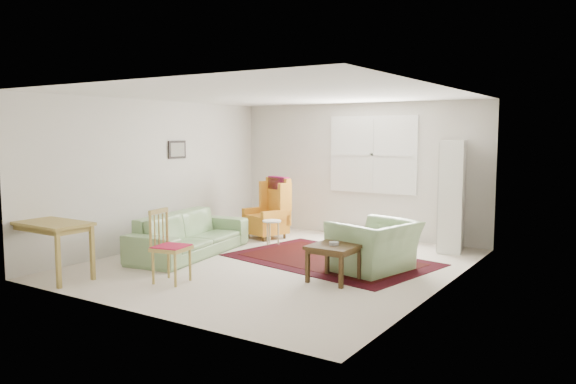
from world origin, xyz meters
The scene contains 10 objects.
room centered at (0.02, 0.21, 1.26)m, with size 5.04×5.54×2.51m.
rug centered at (0.56, 0.63, 0.02)m, with size 3.02×1.94×0.03m, color black, non-canonical shape.
sofa centered at (-1.52, -0.24, 0.46)m, with size 2.29×0.90×0.92m, color #7C9F6A.
armchair centered at (1.42, 0.35, 0.43)m, with size 1.10×0.96×0.86m, color #7C9F6A.
wingback_chair centered at (-1.30, 1.58, 0.57)m, with size 0.66×0.69×1.14m, color orange, non-canonical shape.
coffee_table centered at (1.19, -0.44, 0.24)m, with size 0.60×0.60×0.49m, color #3C2812, non-canonical shape.
stool centered at (-0.88, 1.14, 0.22)m, with size 0.32×0.32×0.43m, color white, non-canonical shape.
cabinet centered at (1.90, 2.35, 0.91)m, with size 0.38×0.73×1.82m, color silver, non-canonical shape.
desk centered at (-2.10, -2.35, 0.39)m, with size 1.22×0.61×0.77m, color #A58C42, non-canonical shape.
desk_chair centered at (-0.56, -1.63, 0.48)m, with size 0.42×0.42×0.96m, color #A58C42, non-canonical shape.
Camera 1 is at (4.59, -6.84, 1.94)m, focal length 35.00 mm.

